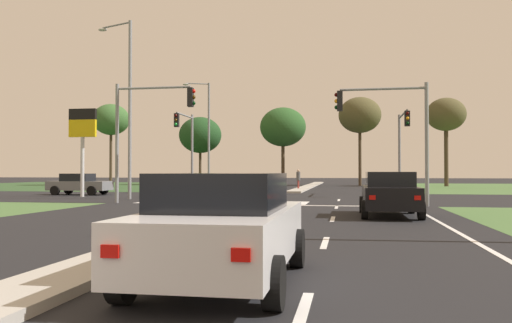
% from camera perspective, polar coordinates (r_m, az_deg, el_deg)
% --- Properties ---
extents(ground_plane, '(200.00, 200.00, 0.00)m').
position_cam_1_polar(ground_plane, '(32.26, 2.71, -3.93)').
color(ground_plane, black).
extents(grass_verge_far_left, '(35.00, 35.00, 0.01)m').
position_cam_1_polar(grass_verge_far_left, '(63.74, -17.73, -2.47)').
color(grass_verge_far_left, '#2D4C28').
rests_on(grass_verge_far_left, ground).
extents(median_island_near, '(1.20, 22.00, 0.14)m').
position_cam_1_polar(median_island_near, '(13.67, -7.35, -7.52)').
color(median_island_near, '#ADA89E').
rests_on(median_island_near, ground).
extents(median_island_far, '(1.20, 36.00, 0.14)m').
position_cam_1_polar(median_island_far, '(57.13, 5.84, -2.61)').
color(median_island_far, '#ADA89E').
rests_on(median_island_far, ground).
extents(lane_dash_near, '(0.14, 2.00, 0.01)m').
position_cam_1_polar(lane_dash_near, '(6.23, 4.98, -15.94)').
color(lane_dash_near, silver).
rests_on(lane_dash_near, ground).
extents(lane_dash_second, '(0.14, 2.00, 0.01)m').
position_cam_1_polar(lane_dash_second, '(12.12, 7.43, -8.65)').
color(lane_dash_second, silver).
rests_on(lane_dash_second, ground).
extents(lane_dash_third, '(0.14, 2.00, 0.01)m').
position_cam_1_polar(lane_dash_third, '(18.08, 8.24, -6.14)').
color(lane_dash_third, silver).
rests_on(lane_dash_third, ground).
extents(lane_dash_fourth, '(0.14, 2.00, 0.01)m').
position_cam_1_polar(lane_dash_fourth, '(24.06, 8.65, -4.88)').
color(lane_dash_fourth, silver).
rests_on(lane_dash_fourth, ground).
extents(lane_dash_fifth, '(0.14, 2.00, 0.01)m').
position_cam_1_polar(lane_dash_fifth, '(30.05, 8.90, -4.12)').
color(lane_dash_fifth, silver).
rests_on(lane_dash_fifth, ground).
extents(edge_line_right, '(0.14, 24.00, 0.01)m').
position_cam_1_polar(edge_line_right, '(14.35, 21.39, -7.40)').
color(edge_line_right, silver).
rests_on(edge_line_right, ground).
extents(stop_bar_near, '(6.40, 0.50, 0.01)m').
position_cam_1_polar(stop_bar_near, '(25.02, 9.39, -4.73)').
color(stop_bar_near, silver).
rests_on(stop_bar_near, ground).
extents(crosswalk_bar_near, '(0.70, 2.80, 0.01)m').
position_cam_1_polar(crosswalk_bar_near, '(28.77, -11.40, -4.25)').
color(crosswalk_bar_near, silver).
rests_on(crosswalk_bar_near, ground).
extents(crosswalk_bar_second, '(0.70, 2.80, 0.01)m').
position_cam_1_polar(crosswalk_bar_second, '(28.37, -9.23, -4.30)').
color(crosswalk_bar_second, silver).
rests_on(crosswalk_bar_second, ground).
extents(crosswalk_bar_third, '(0.70, 2.80, 0.01)m').
position_cam_1_polar(crosswalk_bar_third, '(28.02, -7.00, -4.34)').
color(crosswalk_bar_third, silver).
rests_on(crosswalk_bar_third, ground).
extents(crosswalk_bar_fourth, '(0.70, 2.80, 0.01)m').
position_cam_1_polar(crosswalk_bar_fourth, '(27.71, -4.72, -4.39)').
color(crosswalk_bar_fourth, silver).
rests_on(crosswalk_bar_fourth, ground).
extents(crosswalk_bar_fifth, '(0.70, 2.80, 0.01)m').
position_cam_1_polar(crosswalk_bar_fifth, '(27.44, -2.39, -4.42)').
color(crosswalk_bar_fifth, silver).
rests_on(crosswalk_bar_fifth, ground).
extents(crosswalk_bar_sixth, '(0.70, 2.80, 0.01)m').
position_cam_1_polar(crosswalk_bar_sixth, '(27.22, -0.02, -4.45)').
color(crosswalk_bar_sixth, silver).
rests_on(crosswalk_bar_sixth, ground).
extents(crosswalk_bar_seventh, '(0.70, 2.80, 0.01)m').
position_cam_1_polar(crosswalk_bar_seventh, '(27.05, 2.39, -4.47)').
color(crosswalk_bar_seventh, silver).
rests_on(crosswalk_bar_seventh, ground).
extents(crosswalk_bar_eighth, '(0.70, 2.80, 0.01)m').
position_cam_1_polar(crosswalk_bar_eighth, '(26.92, 4.83, -4.48)').
color(crosswalk_bar_eighth, silver).
rests_on(crosswalk_bar_eighth, ground).
extents(car_white_near, '(2.07, 4.44, 1.58)m').
position_cam_1_polar(car_white_near, '(7.68, -3.54, -7.04)').
color(car_white_near, silver).
rests_on(car_white_near, ground).
extents(car_black_second, '(2.06, 4.48, 1.59)m').
position_cam_1_polar(car_black_second, '(19.61, 14.16, -3.36)').
color(car_black_second, black).
rests_on(car_black_second, ground).
extents(car_grey_third, '(4.19, 1.98, 1.46)m').
position_cam_1_polar(car_grey_third, '(38.37, -18.47, -2.30)').
color(car_grey_third, slate).
rests_on(car_grey_third, ground).
extents(car_silver_fourth, '(4.31, 2.00, 1.49)m').
position_cam_1_polar(car_silver_fourth, '(33.97, -7.14, -2.49)').
color(car_silver_fourth, '#B7B7BC').
rests_on(car_silver_fourth, ground).
extents(traffic_signal_far_right, '(0.32, 5.41, 5.63)m').
position_cam_1_polar(traffic_signal_far_right, '(36.84, 15.45, 2.57)').
color(traffic_signal_far_right, gray).
rests_on(traffic_signal_far_right, ground).
extents(traffic_signal_near_left, '(4.24, 0.32, 6.08)m').
position_cam_1_polar(traffic_signal_near_left, '(27.45, -11.96, 4.23)').
color(traffic_signal_near_left, gray).
rests_on(traffic_signal_near_left, ground).
extents(traffic_signal_near_right, '(4.31, 0.32, 5.72)m').
position_cam_1_polar(traffic_signal_near_right, '(25.56, 14.50, 4.14)').
color(traffic_signal_near_right, gray).
rests_on(traffic_signal_near_right, ground).
extents(traffic_signal_far_left, '(0.32, 4.04, 5.91)m').
position_cam_1_polar(traffic_signal_far_left, '(39.03, -7.47, 2.47)').
color(traffic_signal_far_left, gray).
rests_on(traffic_signal_far_left, ground).
extents(street_lamp_second, '(2.54, 1.14, 10.42)m').
position_cam_1_polar(street_lamp_second, '(32.02, -13.66, 6.47)').
color(street_lamp_second, gray).
rests_on(street_lamp_second, ground).
extents(street_lamp_third, '(2.33, 1.05, 9.69)m').
position_cam_1_polar(street_lamp_third, '(48.49, -5.33, 3.41)').
color(street_lamp_third, gray).
rests_on(street_lamp_third, ground).
extents(pedestrian_at_median, '(0.34, 0.34, 1.64)m').
position_cam_1_polar(pedestrian_at_median, '(45.90, 4.57, -1.67)').
color(pedestrian_at_median, maroon).
rests_on(pedestrian_at_median, median_island_far).
extents(fuel_price_totem, '(1.80, 0.24, 5.59)m').
position_cam_1_polar(fuel_price_totem, '(35.45, -18.15, 2.98)').
color(fuel_price_totem, silver).
rests_on(fuel_price_totem, ground).
extents(treeline_near, '(4.24, 4.24, 9.44)m').
position_cam_1_polar(treeline_near, '(63.91, -15.33, 4.33)').
color(treeline_near, '#423323').
rests_on(treeline_near, ground).
extents(treeline_second, '(5.17, 5.17, 8.25)m').
position_cam_1_polar(treeline_second, '(65.05, -6.02, 2.83)').
color(treeline_second, '#423323').
rests_on(treeline_second, ground).
extents(treeline_third, '(5.32, 5.32, 9.02)m').
position_cam_1_polar(treeline_third, '(61.52, 2.91, 3.71)').
color(treeline_third, '#423323').
rests_on(treeline_third, ground).
extents(treeline_fourth, '(4.84, 4.84, 10.13)m').
position_cam_1_polar(treeline_fourth, '(62.02, 11.10, 4.89)').
color(treeline_fourth, '#423323').
rests_on(treeline_fourth, ground).
extents(treeline_fifth, '(4.22, 4.22, 9.58)m').
position_cam_1_polar(treeline_fifth, '(61.09, 19.75, 4.71)').
color(treeline_fifth, '#423323').
rests_on(treeline_fifth, ground).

